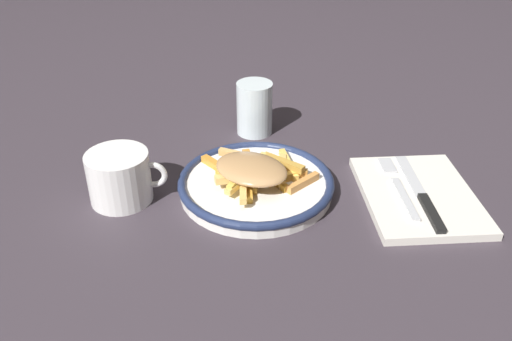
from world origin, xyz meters
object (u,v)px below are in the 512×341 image
at_px(plate, 256,184).
at_px(fork, 399,187).
at_px(knife, 423,197).
at_px(napkin, 418,195).
at_px(fries_heap, 254,171).
at_px(coffee_mug, 120,177).
at_px(water_glass, 256,108).

distance_m(plate, fork, 0.22).
height_order(fork, knife, knife).
bearing_deg(fork, napkin, -23.08).
bearing_deg(fries_heap, plate, 6.12).
relative_size(fries_heap, knife, 0.91).
bearing_deg(coffee_mug, fries_heap, 4.60).
relative_size(plate, knife, 1.17).
distance_m(fries_heap, coffee_mug, 0.21).
bearing_deg(fries_heap, napkin, -5.17).
relative_size(knife, water_glass, 2.12).
bearing_deg(water_glass, fork, -44.54).
bearing_deg(fork, coffee_mug, -179.24).
relative_size(plate, water_glass, 2.49).
relative_size(napkin, knife, 1.05).
bearing_deg(fork, knife, -46.82).
relative_size(fries_heap, coffee_mug, 1.57).
bearing_deg(napkin, coffee_mug, 179.19).
relative_size(fries_heap, napkin, 0.86).
height_order(knife, coffee_mug, coffee_mug).
bearing_deg(plate, fork, -2.85).
bearing_deg(napkin, water_glass, 137.38).
bearing_deg(coffee_mug, plate, 4.62).
distance_m(plate, knife, 0.26).
bearing_deg(plate, napkin, -5.28).
bearing_deg(plate, water_glass, 89.18).
bearing_deg(plate, fries_heap, -173.88).
distance_m(fries_heap, knife, 0.26).
bearing_deg(fork, water_glass, 135.46).
xyz_separation_m(fries_heap, water_glass, (0.01, 0.21, 0.01)).
relative_size(fork, coffee_mug, 1.45).
xyz_separation_m(fork, water_glass, (-0.22, 0.22, 0.03)).
xyz_separation_m(fries_heap, napkin, (0.25, -0.02, -0.03)).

